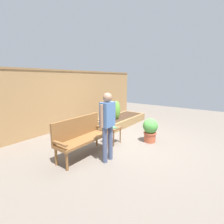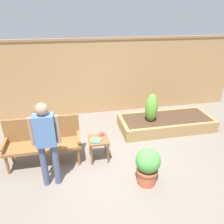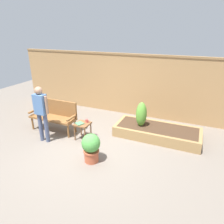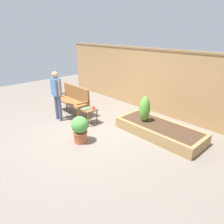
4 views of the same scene
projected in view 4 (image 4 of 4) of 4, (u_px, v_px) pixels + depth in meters
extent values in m
plane|color=#70665B|center=(88.00, 130.00, 5.87)|extent=(14.00, 14.00, 0.00)
cube|color=#A37A4C|center=(146.00, 80.00, 7.13)|extent=(8.40, 0.10, 2.10)
cube|color=olive|center=(148.00, 49.00, 6.72)|extent=(8.40, 0.14, 0.06)
cylinder|color=brown|center=(88.00, 112.00, 6.64)|extent=(0.06, 0.06, 0.40)
cylinder|color=brown|center=(78.00, 115.00, 6.41)|extent=(0.06, 0.06, 0.40)
cylinder|color=brown|center=(66.00, 102.00, 7.53)|extent=(0.06, 0.06, 0.40)
cylinder|color=brown|center=(58.00, 104.00, 7.30)|extent=(0.06, 0.06, 0.40)
cube|color=brown|center=(71.00, 102.00, 6.88)|extent=(1.44, 0.48, 0.06)
cube|color=brown|center=(76.00, 93.00, 6.92)|extent=(1.44, 0.06, 0.48)
cube|color=brown|center=(61.00, 94.00, 7.30)|extent=(0.06, 0.48, 0.04)
cube|color=brown|center=(83.00, 103.00, 6.37)|extent=(0.06, 0.48, 0.04)
cylinder|color=brown|center=(97.00, 117.00, 6.18)|extent=(0.04, 0.04, 0.44)
cylinder|color=brown|center=(88.00, 120.00, 5.98)|extent=(0.04, 0.04, 0.44)
cylinder|color=brown|center=(90.00, 114.00, 6.41)|extent=(0.04, 0.04, 0.44)
cylinder|color=brown|center=(82.00, 117.00, 6.20)|extent=(0.04, 0.04, 0.44)
cube|color=brown|center=(89.00, 110.00, 6.10)|extent=(0.40, 0.40, 0.04)
cylinder|color=#CC4C47|center=(93.00, 107.00, 6.09)|extent=(0.08, 0.08, 0.09)
torus|color=#CC4C47|center=(94.00, 108.00, 6.06)|extent=(0.06, 0.01, 0.06)
cube|color=#4C7A56|center=(86.00, 109.00, 6.09)|extent=(0.27, 0.26, 0.02)
cylinder|color=#B75638|center=(81.00, 137.00, 5.19)|extent=(0.33, 0.33, 0.26)
cylinder|color=#B75638|center=(80.00, 132.00, 5.14)|extent=(0.37, 0.37, 0.04)
sphere|color=#4C9942|center=(80.00, 125.00, 5.06)|extent=(0.43, 0.43, 0.43)
cube|color=#997547|center=(149.00, 136.00, 5.24)|extent=(2.40, 0.09, 0.30)
cube|color=#997547|center=(168.00, 125.00, 5.81)|extent=(2.40, 0.09, 0.30)
cube|color=#997547|center=(128.00, 118.00, 6.31)|extent=(0.09, 0.82, 0.30)
cube|color=#997547|center=(200.00, 146.00, 4.74)|extent=(0.09, 0.82, 0.30)
cube|color=#422D1E|center=(159.00, 130.00, 5.52)|extent=(2.22, 0.82, 0.30)
cylinder|color=brown|center=(144.00, 120.00, 5.72)|extent=(0.04, 0.04, 0.06)
ellipsoid|color=#569333|center=(145.00, 109.00, 5.60)|extent=(0.31, 0.31, 0.72)
cylinder|color=#475170|center=(60.00, 108.00, 6.34)|extent=(0.11, 0.11, 0.82)
cylinder|color=#475170|center=(57.00, 107.00, 6.47)|extent=(0.11, 0.11, 0.82)
cube|color=#4C70A3|center=(56.00, 87.00, 6.15)|extent=(0.32, 0.20, 0.54)
cylinder|color=#9E755B|center=(59.00, 88.00, 6.01)|extent=(0.07, 0.07, 0.49)
cylinder|color=#9E755B|center=(53.00, 86.00, 6.28)|extent=(0.07, 0.07, 0.49)
sphere|color=#9E755B|center=(55.00, 75.00, 6.01)|extent=(0.20, 0.20, 0.20)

